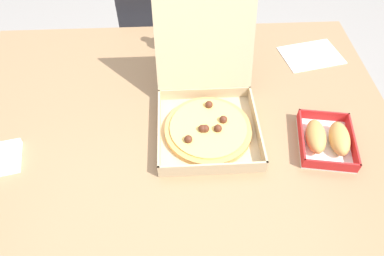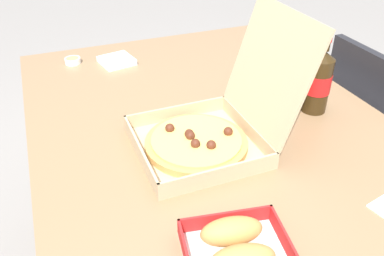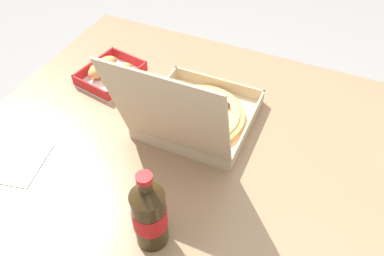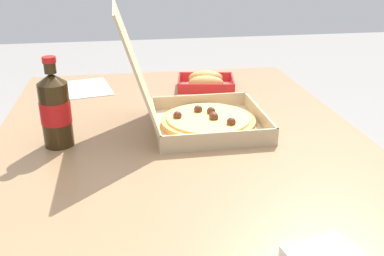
# 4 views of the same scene
# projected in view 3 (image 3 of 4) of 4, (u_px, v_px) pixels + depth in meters

# --- Properties ---
(dining_table) EXTENTS (1.37, 0.96, 0.73)m
(dining_table) POSITION_uv_depth(u_px,v_px,m) (220.00, 166.00, 1.10)
(dining_table) COLOR #997551
(dining_table) RESTS_ON ground_plane
(pizza_box_open) EXTENTS (0.30, 0.39, 0.33)m
(pizza_box_open) POSITION_uv_depth(u_px,v_px,m) (195.00, 115.00, 1.07)
(pizza_box_open) COLOR tan
(pizza_box_open) RESTS_ON dining_table
(bread_side_box) EXTENTS (0.18, 0.21, 0.06)m
(bread_side_box) POSITION_uv_depth(u_px,v_px,m) (110.00, 72.00, 1.24)
(bread_side_box) COLOR white
(bread_side_box) RESTS_ON dining_table
(cola_bottle) EXTENTS (0.07, 0.07, 0.22)m
(cola_bottle) POSITION_uv_depth(u_px,v_px,m) (149.00, 215.00, 0.80)
(cola_bottle) COLOR #33230F
(cola_bottle) RESTS_ON dining_table
(paper_menu) EXTENTS (0.24, 0.19, 0.00)m
(paper_menu) POSITION_uv_depth(u_px,v_px,m) (5.00, 159.00, 1.02)
(paper_menu) COLOR white
(paper_menu) RESTS_ON dining_table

